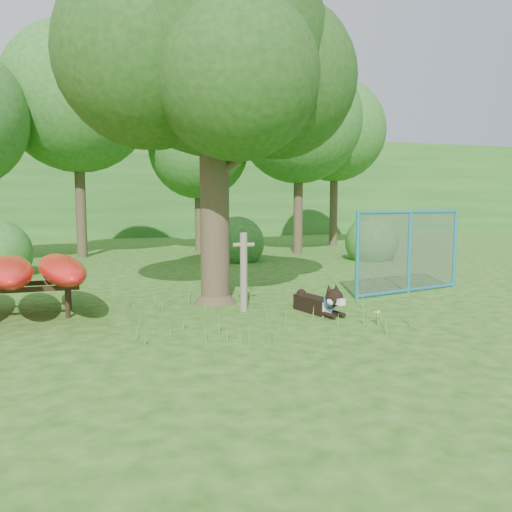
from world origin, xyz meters
name	(u,v)px	position (x,y,z in m)	size (l,w,h in m)	color
ground	(267,329)	(0.00, 0.00, 0.00)	(80.00, 80.00, 0.00)	#214F0F
oak_tree	(211,55)	(-0.31, 2.35, 4.65)	(5.73, 5.06, 6.97)	#3B3120
wooden_post	(244,270)	(0.02, 1.37, 0.74)	(0.38, 0.14, 1.40)	#6B6250
husky_dog	(321,302)	(1.23, 0.74, 0.20)	(0.55, 1.28, 0.57)	black
fence_section	(409,252)	(3.94, 2.11, 0.89)	(2.97, 0.77, 2.96)	#2794BA
wildflower_clump	(377,313)	(1.77, -0.21, 0.18)	(0.10, 0.10, 0.22)	#41882C
bg_tree_b	(77,98)	(-3.00, 12.00, 5.61)	(5.20, 5.20, 8.22)	#3B3120
bg_tree_c	(198,149)	(1.50, 13.00, 4.11)	(4.00, 4.00, 6.12)	#3B3120
bg_tree_d	(299,120)	(5.00, 11.00, 5.08)	(4.80, 4.80, 7.50)	#3B3120
bg_tree_e	(335,131)	(8.00, 14.00, 5.23)	(4.60, 4.60, 7.55)	#3B3120
shrub_right	(371,260)	(6.50, 8.00, 0.00)	(1.80, 1.80, 1.80)	#25601F
shrub_mid	(237,261)	(2.00, 9.00, 0.00)	(1.80, 1.80, 1.80)	#25601F
wooded_hillside	(135,188)	(0.00, 28.00, 3.00)	(80.00, 12.00, 6.00)	#25601F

